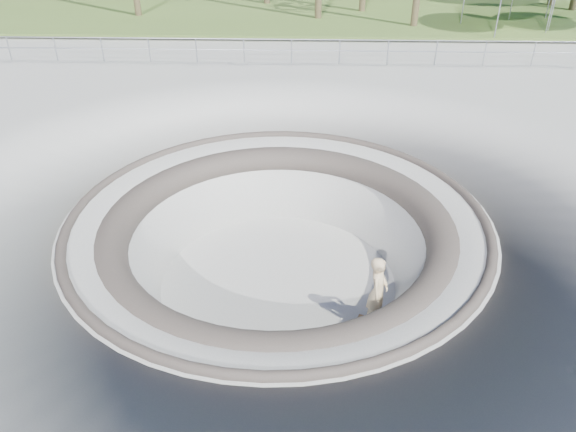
{
  "coord_description": "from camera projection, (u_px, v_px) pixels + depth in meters",
  "views": [
    {
      "loc": [
        0.64,
        -11.51,
        7.25
      ],
      "look_at": [
        0.24,
        0.25,
        -0.1
      ],
      "focal_mm": 35.0,
      "sensor_mm": 36.0,
      "label": 1
    }
  ],
  "objects": [
    {
      "name": "skater",
      "position": [
        378.0,
        291.0,
        12.66
      ],
      "size": [
        0.63,
        0.77,
        1.81
      ],
      "primitive_type": "imported",
      "rotation": [
        0.0,
        0.0,
        1.24
      ],
      "color": "#D4B789",
      "rests_on": "skateboard"
    },
    {
      "name": "distant_hills",
      "position": [
        334.0,
        10.0,
        65.68
      ],
      "size": [
        103.2,
        45.0,
        28.6
      ],
      "color": "olive",
      "rests_on": "ground"
    },
    {
      "name": "skate_bowl",
      "position": [
        278.0,
        277.0,
        14.58
      ],
      "size": [
        14.0,
        14.0,
        4.1
      ],
      "color": "#B0B0AA",
      "rests_on": "ground"
    },
    {
      "name": "ground",
      "position": [
        278.0,
        218.0,
        13.61
      ],
      "size": [
        180.0,
        180.0,
        0.0
      ],
      "primitive_type": "plane",
      "color": "#B0B0AA",
      "rests_on": "ground"
    },
    {
      "name": "safety_railing",
      "position": [
        292.0,
        51.0,
        23.42
      ],
      "size": [
        25.0,
        0.06,
        1.03
      ],
      "color": "#94969C",
      "rests_on": "ground"
    },
    {
      "name": "skateboard",
      "position": [
        374.0,
        322.0,
        13.15
      ],
      "size": [
        0.85,
        0.51,
        0.08
      ],
      "color": "brown",
      "rests_on": "ground"
    }
  ]
}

